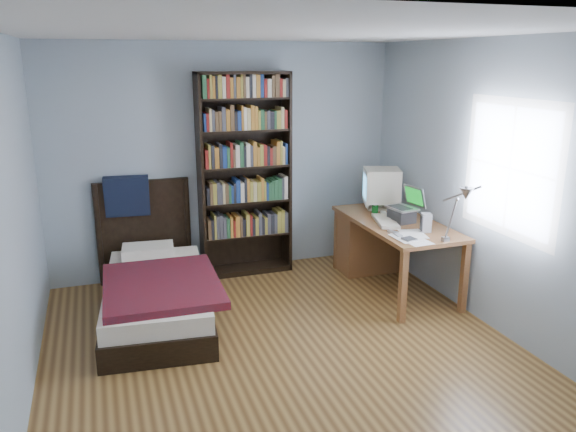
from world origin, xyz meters
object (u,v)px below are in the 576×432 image
object	(u,v)px
desk	(375,238)
laptop	(403,212)
desk_lamp	(463,199)
soda_can	(375,210)
speaker	(426,223)
keyboard	(385,221)
crt_monitor	(380,186)
bookshelf	(245,175)
bed	(155,288)

from	to	relation	value
desk	laptop	world-z (taller)	laptop
desk_lamp	soda_can	distance (m)	1.40
desk_lamp	speaker	size ratio (longest dim) A/B	3.36
laptop	desk_lamp	xyz separation A→B (m)	(-0.08, -1.05, 0.38)
keyboard	crt_monitor	bearing A→B (deg)	84.04
desk	desk_lamp	bearing A→B (deg)	-91.07
crt_monitor	speaker	bearing A→B (deg)	-89.24
laptop	bookshelf	bearing A→B (deg)	143.83
crt_monitor	soda_can	distance (m)	0.37
crt_monitor	soda_can	world-z (taller)	crt_monitor
soda_can	crt_monitor	bearing A→B (deg)	53.21
laptop	speaker	distance (m)	0.38
keyboard	speaker	world-z (taller)	speaker
speaker	keyboard	bearing A→B (deg)	134.66
crt_monitor	keyboard	world-z (taller)	crt_monitor
speaker	desk_lamp	bearing A→B (deg)	-82.54
desk	desk_lamp	world-z (taller)	desk_lamp
speaker	crt_monitor	bearing A→B (deg)	107.09
keyboard	soda_can	distance (m)	0.27
speaker	desk	bearing A→B (deg)	111.53
desk	soda_can	xyz separation A→B (m)	(-0.12, -0.19, 0.38)
desk	soda_can	world-z (taller)	soda_can
desk_lamp	crt_monitor	bearing A→B (deg)	86.63
desk	crt_monitor	bearing A→B (deg)	44.54
soda_can	desk	bearing A→B (deg)	56.74
desk_lamp	laptop	bearing A→B (deg)	85.71
keyboard	soda_can	world-z (taller)	soda_can
crt_monitor	speaker	xyz separation A→B (m)	(0.01, -0.90, -0.17)
laptop	speaker	xyz separation A→B (m)	(0.03, -0.38, -0.01)
keyboard	bookshelf	world-z (taller)	bookshelf
desk_lamp	speaker	xyz separation A→B (m)	(0.10, 0.67, -0.40)
soda_can	bookshelf	distance (m)	1.44
keyboard	speaker	distance (m)	0.45
bookshelf	keyboard	bearing A→B (deg)	-39.66
crt_monitor	desk_lamp	bearing A→B (deg)	-93.37
laptop	crt_monitor	bearing A→B (deg)	88.45
desk	bookshelf	distance (m)	1.59
laptop	bed	xyz separation A→B (m)	(-2.46, 0.21, -0.57)
crt_monitor	keyboard	size ratio (longest dim) A/B	1.06
laptop	soda_can	xyz separation A→B (m)	(-0.17, 0.28, -0.04)
laptop	keyboard	xyz separation A→B (m)	(-0.19, 0.02, -0.09)
laptop	desk	bearing A→B (deg)	96.15
desk_lamp	soda_can	size ratio (longest dim) A/B	4.91
desk_lamp	bed	bearing A→B (deg)	152.16
bookshelf	desk_lamp	bearing A→B (deg)	-57.67
desk	laptop	distance (m)	0.63
speaker	bookshelf	world-z (taller)	bookshelf
desk	laptop	size ratio (longest dim) A/B	4.32
crt_monitor	bed	distance (m)	2.60
laptop	desk_lamp	size ratio (longest dim) A/B	0.59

